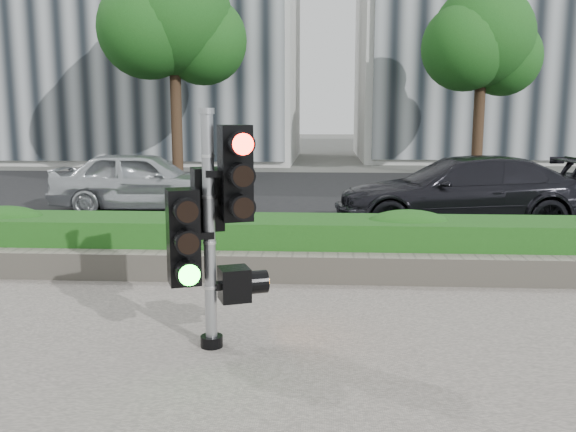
# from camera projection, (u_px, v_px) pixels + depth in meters

# --- Properties ---
(ground) EXTENTS (120.00, 120.00, 0.00)m
(ground) POSITION_uv_depth(u_px,v_px,m) (282.00, 338.00, 5.74)
(ground) COLOR #51514C
(ground) RESTS_ON ground
(road) EXTENTS (60.00, 13.00, 0.02)m
(road) POSITION_uv_depth(u_px,v_px,m) (310.00, 196.00, 15.59)
(road) COLOR black
(road) RESTS_ON ground
(curb) EXTENTS (60.00, 0.25, 0.12)m
(curb) POSITION_uv_depth(u_px,v_px,m) (297.00, 256.00, 8.83)
(curb) COLOR gray
(curb) RESTS_ON ground
(stone_wall) EXTENTS (12.00, 0.32, 0.34)m
(stone_wall) POSITION_uv_depth(u_px,v_px,m) (293.00, 268.00, 7.58)
(stone_wall) COLOR gray
(stone_wall) RESTS_ON sidewalk
(hedge) EXTENTS (12.00, 1.00, 0.68)m
(hedge) POSITION_uv_depth(u_px,v_px,m) (295.00, 243.00, 8.19)
(hedge) COLOR #358B2A
(hedge) RESTS_ON sidewalk
(building_right) EXTENTS (18.00, 10.00, 12.00)m
(building_right) POSITION_uv_depth(u_px,v_px,m) (552.00, 30.00, 28.70)
(building_right) COLOR #B7B7B2
(building_right) RESTS_ON ground
(tree_left) EXTENTS (4.61, 4.03, 7.34)m
(tree_left) POSITION_uv_depth(u_px,v_px,m) (173.00, 21.00, 19.52)
(tree_left) COLOR black
(tree_left) RESTS_ON ground
(tree_right) EXTENTS (4.10, 3.58, 6.53)m
(tree_right) POSITION_uv_depth(u_px,v_px,m) (482.00, 40.00, 19.98)
(tree_right) COLOR black
(tree_right) RESTS_ON ground
(traffic_signal) EXTENTS (0.77, 0.68, 2.11)m
(traffic_signal) POSITION_uv_depth(u_px,v_px,m) (212.00, 218.00, 5.30)
(traffic_signal) COLOR black
(traffic_signal) RESTS_ON sidewalk
(car_silver) EXTENTS (3.91, 1.73, 1.31)m
(car_silver) POSITION_uv_depth(u_px,v_px,m) (143.00, 181.00, 13.11)
(car_silver) COLOR silver
(car_silver) RESTS_ON road
(car_dark) EXTENTS (4.69, 2.22, 1.32)m
(car_dark) POSITION_uv_depth(u_px,v_px,m) (460.00, 193.00, 11.08)
(car_dark) COLOR black
(car_dark) RESTS_ON road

